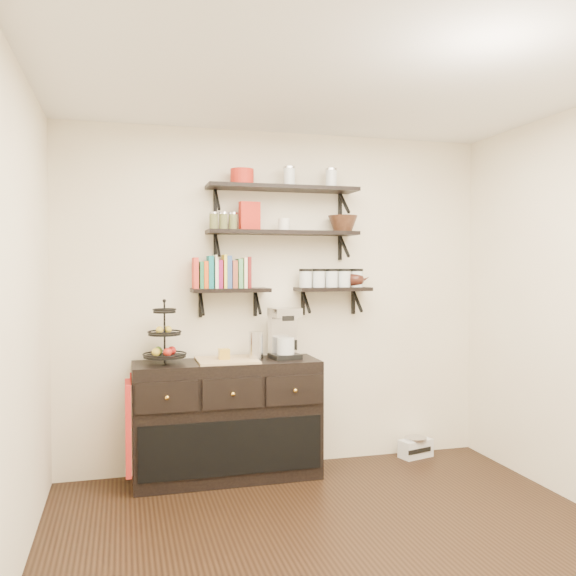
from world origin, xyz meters
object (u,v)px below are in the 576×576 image
at_px(sideboard, 227,420).
at_px(radio, 416,447).
at_px(coffee_maker, 284,334).
at_px(fruit_stand, 165,342).

distance_m(sideboard, radio, 1.67).
bearing_deg(coffee_maker, radio, -5.88).
height_order(fruit_stand, coffee_maker, fruit_stand).
bearing_deg(radio, coffee_maker, 167.87).
xyz_separation_m(sideboard, fruit_stand, (-0.46, 0.00, 0.60)).
bearing_deg(radio, sideboard, 167.88).
bearing_deg(sideboard, radio, 3.37).
relative_size(sideboard, radio, 4.54).
distance_m(fruit_stand, coffee_maker, 0.92).
relative_size(sideboard, fruit_stand, 3.07).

